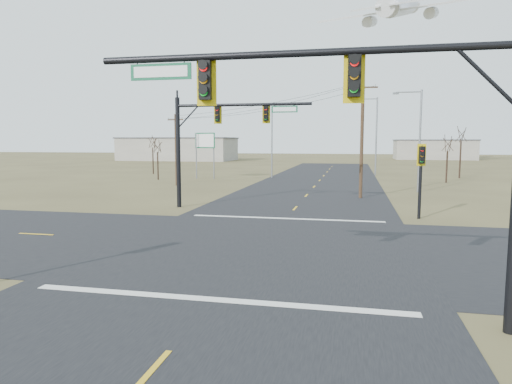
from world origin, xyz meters
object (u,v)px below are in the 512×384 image
at_px(pedestal_signal_ne, 421,165).
at_px(bare_tree_a, 157,146).
at_px(mast_arm_far, 215,129).
at_px(streetlight_c, 273,138).
at_px(streetlight_b, 375,132).
at_px(bare_tree_b, 153,142).
at_px(bare_tree_d, 461,134).
at_px(mast_arm_near, 371,111).
at_px(highway_sign, 205,146).
at_px(streetlight_a, 418,135).
at_px(utility_pole_far, 176,148).
at_px(bare_tree_c, 448,143).
at_px(utility_pole_near, 362,138).

distance_m(pedestal_signal_ne, bare_tree_a, 37.03).
distance_m(mast_arm_far, bare_tree_a, 26.47).
bearing_deg(streetlight_c, streetlight_b, 42.88).
distance_m(bare_tree_b, bare_tree_d, 42.87).
xyz_separation_m(mast_arm_near, pedestal_signal_ne, (3.67, 17.36, -2.20)).
height_order(highway_sign, bare_tree_b, bare_tree_b).
xyz_separation_m(mast_arm_near, bare_tree_d, (13.24, 51.87, 0.18)).
height_order(mast_arm_far, bare_tree_a, mast_arm_far).
bearing_deg(pedestal_signal_ne, mast_arm_far, 156.82).
bearing_deg(streetlight_c, highway_sign, -146.32).
bearing_deg(bare_tree_a, pedestal_signal_ne, -40.38).
distance_m(streetlight_c, bare_tree_d, 24.49).
relative_size(pedestal_signal_ne, highway_sign, 0.79).
bearing_deg(streetlight_a, utility_pole_far, 167.18).
distance_m(highway_sign, streetlight_b, 24.06).
bearing_deg(mast_arm_near, utility_pole_far, 114.11).
distance_m(streetlight_b, streetlight_c, 15.14).
distance_m(utility_pole_far, bare_tree_c, 31.20).
bearing_deg(streetlight_b, bare_tree_a, -144.47).
distance_m(mast_arm_near, bare_tree_b, 58.92).
distance_m(pedestal_signal_ne, bare_tree_c, 27.93).
xyz_separation_m(bare_tree_c, bare_tree_d, (3.00, 7.40, 1.13)).
bearing_deg(utility_pole_near, streetlight_c, 119.17).
distance_m(utility_pole_far, streetlight_b, 29.51).
distance_m(streetlight_b, bare_tree_a, 30.02).
height_order(bare_tree_a, bare_tree_d, bare_tree_d).
bearing_deg(streetlight_a, bare_tree_a, 155.37).
xyz_separation_m(pedestal_signal_ne, highway_sign, (-22.83, 26.61, 0.81)).
bearing_deg(streetlight_b, pedestal_signal_ne, -78.54).
bearing_deg(streetlight_c, mast_arm_near, -63.68).
distance_m(mast_arm_near, utility_pole_far, 39.75).
xyz_separation_m(mast_arm_near, highway_sign, (-19.17, 43.98, -1.39)).
bearing_deg(bare_tree_b, streetlight_c, -11.57).
relative_size(streetlight_a, bare_tree_d, 1.34).
bearing_deg(utility_pole_far, pedestal_signal_ne, -36.92).
bearing_deg(utility_pole_far, bare_tree_d, 27.81).
bearing_deg(utility_pole_near, streetlight_a, 48.13).
relative_size(utility_pole_near, bare_tree_b, 1.65).
bearing_deg(pedestal_signal_ne, utility_pole_far, 127.42).
xyz_separation_m(streetlight_a, bare_tree_b, (-35.03, 17.76, -0.61)).
bearing_deg(utility_pole_far, bare_tree_c, 18.31).
height_order(mast_arm_far, streetlight_b, streetlight_b).
xyz_separation_m(mast_arm_far, pedestal_signal_ne, (13.80, -1.82, -2.31)).
bearing_deg(bare_tree_d, utility_pole_near, -117.99).
height_order(utility_pole_far, bare_tree_c, utility_pole_far).
relative_size(pedestal_signal_ne, streetlight_b, 0.43).
xyz_separation_m(mast_arm_far, highway_sign, (-9.04, 24.79, -1.50)).
bearing_deg(utility_pole_near, bare_tree_c, 59.62).
height_order(highway_sign, bare_tree_c, highway_sign).
distance_m(mast_arm_far, streetlight_a, 20.92).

